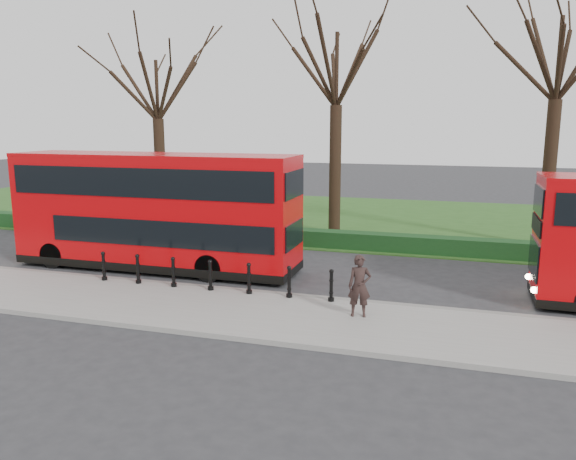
% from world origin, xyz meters
% --- Properties ---
extents(ground, '(120.00, 120.00, 0.00)m').
position_xyz_m(ground, '(0.00, 0.00, 0.00)').
color(ground, '#28282B').
rests_on(ground, ground).
extents(pavement, '(60.00, 4.00, 0.15)m').
position_xyz_m(pavement, '(0.00, -3.00, 0.07)').
color(pavement, gray).
rests_on(pavement, ground).
extents(kerb, '(60.00, 0.25, 0.16)m').
position_xyz_m(kerb, '(0.00, -1.00, 0.07)').
color(kerb, slate).
rests_on(kerb, ground).
extents(grass_verge, '(60.00, 18.00, 0.06)m').
position_xyz_m(grass_verge, '(0.00, 15.00, 0.03)').
color(grass_verge, '#254C19').
rests_on(grass_verge, ground).
extents(hedge, '(60.00, 0.90, 0.80)m').
position_xyz_m(hedge, '(0.00, 6.80, 0.40)').
color(hedge, black).
rests_on(hedge, ground).
extents(yellow_line_outer, '(60.00, 0.10, 0.01)m').
position_xyz_m(yellow_line_outer, '(0.00, -0.70, 0.01)').
color(yellow_line_outer, yellow).
rests_on(yellow_line_outer, ground).
extents(yellow_line_inner, '(60.00, 0.10, 0.01)m').
position_xyz_m(yellow_line_inner, '(0.00, -0.50, 0.01)').
color(yellow_line_inner, yellow).
rests_on(yellow_line_inner, ground).
extents(tree_left, '(6.88, 6.88, 10.75)m').
position_xyz_m(tree_left, '(-8.00, 10.00, 7.81)').
color(tree_left, black).
rests_on(tree_left, ground).
extents(tree_mid, '(7.65, 7.65, 11.95)m').
position_xyz_m(tree_mid, '(2.00, 10.00, 8.69)').
color(tree_mid, black).
rests_on(tree_mid, ground).
extents(tree_right, '(7.84, 7.84, 12.24)m').
position_xyz_m(tree_right, '(12.00, 10.00, 8.90)').
color(tree_right, black).
rests_on(tree_right, ground).
extents(bollard_row, '(8.49, 0.15, 1.00)m').
position_xyz_m(bollard_row, '(0.19, -1.35, 0.65)').
color(bollard_row, black).
rests_on(bollard_row, pavement).
extents(bus_lead, '(11.41, 2.62, 4.54)m').
position_xyz_m(bus_lead, '(-3.29, 1.16, 2.29)').
color(bus_lead, '#AE0308').
rests_on(bus_lead, ground).
extents(pedestrian, '(0.74, 0.56, 1.83)m').
position_xyz_m(pedestrian, '(5.44, -2.46, 1.06)').
color(pedestrian, black).
rests_on(pedestrian, pavement).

